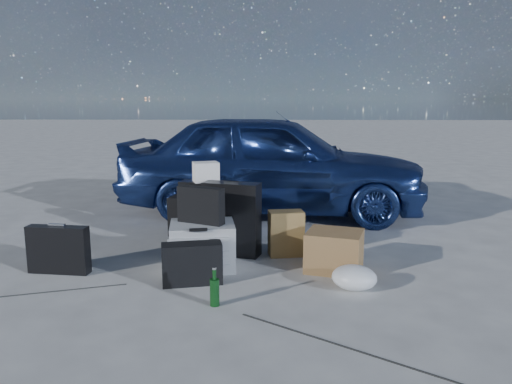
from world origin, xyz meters
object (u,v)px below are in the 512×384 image
pelican_case (203,246)px  suitcase_right (208,214)px  briefcase (58,250)px  cardboard_box (334,251)px  duffel_bag (211,216)px  car (272,163)px  suitcase_left (232,219)px  green_bottle (215,288)px

pelican_case → suitcase_right: (-0.02, 0.62, 0.12)m
briefcase → cardboard_box: size_ratio=1.14×
briefcase → duffel_bag: bearing=52.8°
cardboard_box → car: bearing=103.4°
suitcase_right → car: bearing=77.9°
pelican_case → suitcase_left: suitcase_left is taller
cardboard_box → green_bottle: size_ratio=1.69×
pelican_case → suitcase_right: suitcase_right is taller
suitcase_left → green_bottle: suitcase_left is taller
car → duffel_bag: (-0.63, -1.04, -0.42)m
suitcase_left → green_bottle: size_ratio=2.55×
car → suitcase_right: car is taller
car → suitcase_left: bearing=173.9°
suitcase_right → cardboard_box: size_ratio=1.44×
briefcase → cardboard_box: briefcase is taller
suitcase_right → duffel_bag: 0.39m
briefcase → pelican_case: bearing=13.9°
suitcase_left → suitcase_right: size_ratio=1.05×
briefcase → green_bottle: bearing=-19.0°
green_bottle → briefcase: bearing=154.8°
car → suitcase_right: size_ratio=5.82×
suitcase_left → pelican_case: bearing=-104.6°
car → suitcase_right: (-0.61, -1.41, -0.30)m
car → duffel_bag: car is taller
briefcase → cardboard_box: 2.21m
suitcase_right → duffel_bag: suitcase_right is taller
duffel_bag → green_bottle: 1.78m
car → cardboard_box: size_ratio=8.38×
suitcase_left → green_bottle: 1.15m
car → briefcase: 2.81m
suitcase_left → cardboard_box: bearing=-8.6°
briefcase → suitcase_left: (1.35, 0.52, 0.13)m
briefcase → suitcase_right: (1.11, 0.78, 0.12)m
car → cardboard_box: 2.17m
suitcase_right → green_bottle: (0.20, -1.39, -0.18)m
duffel_bag → green_bottle: (0.23, -1.76, -0.07)m
pelican_case → duffel_bag: 0.99m
car → green_bottle: bearing=178.1°
cardboard_box → green_bottle: cardboard_box is taller
car → green_bottle: 2.87m
pelican_case → cardboard_box: pelican_case is taller
cardboard_box → green_bottle: (-0.90, -0.73, -0.03)m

